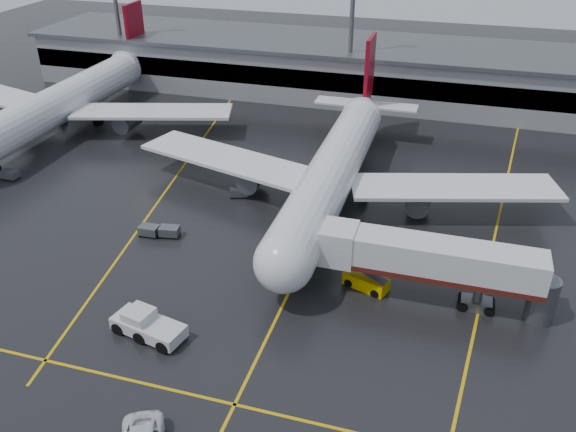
% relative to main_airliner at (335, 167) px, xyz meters
% --- Properties ---
extents(ground, '(220.00, 220.00, 0.00)m').
position_rel_main_airliner_xyz_m(ground, '(0.00, -9.70, -4.21)').
color(ground, black).
rests_on(ground, ground).
extents(apron_line_centre, '(0.25, 90.00, 0.02)m').
position_rel_main_airliner_xyz_m(apron_line_centre, '(0.00, -9.70, -4.20)').
color(apron_line_centre, gold).
rests_on(apron_line_centre, ground).
extents(apron_line_stop, '(60.00, 0.25, 0.02)m').
position_rel_main_airliner_xyz_m(apron_line_stop, '(0.00, -31.70, -4.20)').
color(apron_line_stop, gold).
rests_on(apron_line_stop, ground).
extents(apron_line_left, '(9.99, 69.35, 0.02)m').
position_rel_main_airliner_xyz_m(apron_line_left, '(-20.00, 0.30, -4.20)').
color(apron_line_left, gold).
rests_on(apron_line_left, ground).
extents(apron_line_right, '(7.57, 69.64, 0.02)m').
position_rel_main_airliner_xyz_m(apron_line_right, '(18.00, 0.30, -4.20)').
color(apron_line_right, gold).
rests_on(apron_line_right, ground).
extents(terminal, '(122.00, 19.00, 8.60)m').
position_rel_main_airliner_xyz_m(terminal, '(0.00, 38.23, 0.11)').
color(terminal, gray).
rests_on(terminal, ground).
extents(light_mast_mid, '(3.00, 1.20, 25.45)m').
position_rel_main_airliner_xyz_m(light_mast_mid, '(-5.00, 32.30, 10.27)').
color(light_mast_mid, '#595B60').
rests_on(light_mast_mid, ground).
extents(main_airliner, '(48.80, 45.60, 14.10)m').
position_rel_main_airliner_xyz_m(main_airliner, '(0.00, 0.00, 0.00)').
color(main_airliner, silver).
rests_on(main_airliner, ground).
extents(second_airliner, '(48.80, 45.60, 14.10)m').
position_rel_main_airliner_xyz_m(second_airliner, '(-42.00, 12.00, 0.00)').
color(second_airliner, silver).
rests_on(second_airliner, ground).
extents(jet_bridge, '(19.90, 3.40, 6.05)m').
position_rel_main_airliner_xyz_m(jet_bridge, '(11.87, -15.70, -0.28)').
color(jet_bridge, silver).
rests_on(jet_bridge, ground).
extents(pushback_tractor, '(6.51, 3.76, 2.19)m').
position_rel_main_airliner_xyz_m(pushback_tractor, '(-9.42, -26.69, -3.34)').
color(pushback_tractor, silver).
rests_on(pushback_tractor, ground).
extents(belt_loader, '(4.36, 2.95, 2.55)m').
position_rel_main_airliner_xyz_m(belt_loader, '(6.42, -15.40, -3.58)').
color(belt_loader, '#DBAC00').
rests_on(belt_loader, ground).
extents(baggage_cart_a, '(2.18, 1.59, 1.12)m').
position_rel_main_airliner_xyz_m(baggage_cart_a, '(-14.46, -12.48, -3.58)').
color(baggage_cart_a, '#595B60').
rests_on(baggage_cart_a, ground).
extents(baggage_cart_b, '(2.03, 1.35, 1.12)m').
position_rel_main_airliner_xyz_m(baggage_cart_b, '(-16.55, -12.92, -3.58)').
color(baggage_cart_b, '#595B60').
rests_on(baggage_cart_b, ground).
extents(baggage_cart_c, '(2.31, 1.87, 1.12)m').
position_rel_main_airliner_xyz_m(baggage_cart_c, '(-10.69, -2.25, -3.58)').
color(baggage_cart_c, '#595B60').
rests_on(baggage_cart_c, ground).
extents(baggage_cart_e, '(2.06, 1.40, 1.12)m').
position_rel_main_airliner_xyz_m(baggage_cart_e, '(-39.12, -5.87, -3.58)').
color(baggage_cart_e, '#595B60').
rests_on(baggage_cart_e, ground).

